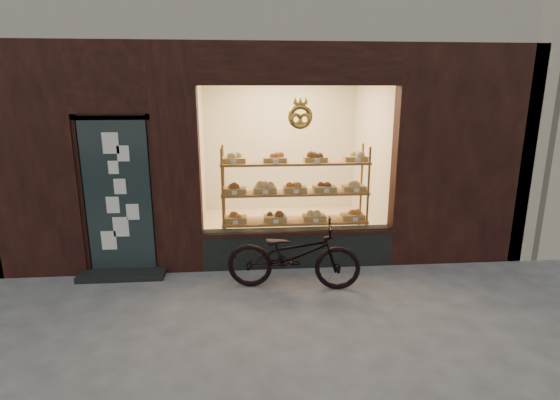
{
  "coord_description": "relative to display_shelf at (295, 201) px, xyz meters",
  "views": [
    {
      "loc": [
        -0.31,
        -3.79,
        2.51
      ],
      "look_at": [
        0.18,
        2.0,
        1.02
      ],
      "focal_mm": 28.0,
      "sensor_mm": 36.0,
      "label": 1
    }
  ],
  "objects": [
    {
      "name": "bicycle",
      "position": [
        -0.15,
        -1.15,
        -0.42
      ],
      "size": [
        1.78,
        0.85,
        0.9
      ],
      "primitive_type": "imported",
      "rotation": [
        0.0,
        0.0,
        1.42
      ],
      "color": "black",
      "rests_on": "ground"
    },
    {
      "name": "display_shelf",
      "position": [
        0.0,
        0.0,
        0.0
      ],
      "size": [
        2.2,
        0.45,
        1.7
      ],
      "color": "olive",
      "rests_on": "ground"
    },
    {
      "name": "ground",
      "position": [
        -0.45,
        -2.55,
        -0.87
      ],
      "size": [
        90.0,
        90.0,
        0.0
      ],
      "primitive_type": "plane",
      "color": "#525252"
    }
  ]
}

